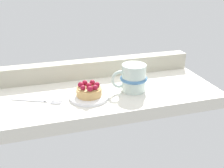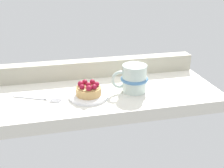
{
  "view_description": "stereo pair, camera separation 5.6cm",
  "coord_description": "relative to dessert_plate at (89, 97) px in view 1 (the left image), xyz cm",
  "views": [
    {
      "loc": [
        -22.4,
        -82.55,
        39.68
      ],
      "look_at": [
        1.16,
        -3.68,
        3.73
      ],
      "focal_mm": 42.6,
      "sensor_mm": 36.0,
      "label": 1
    },
    {
      "loc": [
        -17.03,
        -83.96,
        39.68
      ],
      "look_at": [
        1.16,
        -3.68,
        3.73
      ],
      "focal_mm": 42.6,
      "sensor_mm": 36.0,
      "label": 2
    }
  ],
  "objects": [
    {
      "name": "coffee_mug",
      "position": [
        16.0,
        1.56,
        4.26
      ],
      "size": [
        13.17,
        9.62,
        9.56
      ],
      "color": "silver",
      "rests_on": "ground_plane"
    },
    {
      "name": "raspberry_tart",
      "position": [
        -0.01,
        -0.0,
        2.39
      ],
      "size": [
        8.43,
        8.43,
        4.49
      ],
      "color": "tan",
      "rests_on": "dessert_plate"
    },
    {
      "name": "dessert_fork",
      "position": [
        -16.91,
        2.41,
        -0.19
      ],
      "size": [
        16.24,
        8.61,
        0.6
      ],
      "color": "#B7B7BC",
      "rests_on": "ground_plane"
    },
    {
      "name": "ground_plane",
      "position": [
        6.97,
        4.46,
        -2.66
      ],
      "size": [
        78.48,
        33.77,
        4.35
      ],
      "primitive_type": "cube",
      "color": "silver"
    },
    {
      "name": "dessert_plate",
      "position": [
        0.0,
        0.0,
        0.0
      ],
      "size": [
        13.14,
        13.14,
        1.04
      ],
      "color": "white",
      "rests_on": "ground_plane"
    },
    {
      "name": "window_rail_back",
      "position": [
        6.97,
        18.73,
        2.85
      ],
      "size": [
        76.91,
        5.24,
        6.68
      ],
      "primitive_type": "cube",
      "color": "#B2AD99",
      "rests_on": "ground_plane"
    }
  ]
}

